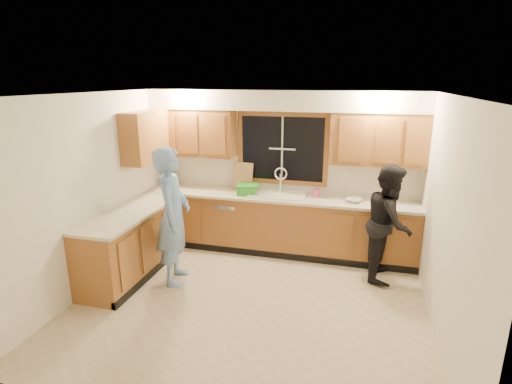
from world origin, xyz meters
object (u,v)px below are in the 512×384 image
woman (389,223)px  knife_block (173,179)px  dish_crate (248,189)px  bowl (354,200)px  sink (278,199)px  stove (109,260)px  dishwasher (226,222)px  soap_bottle (316,191)px  man (173,216)px

woman → knife_block: (-3.48, 0.63, 0.22)m
dish_crate → bowl: dish_crate is taller
sink → stove: (-1.80, -1.82, -0.41)m
sink → woman: bearing=-16.6°
knife_block → woman: bearing=-51.4°
dishwasher → bowl: bearing=-1.1°
sink → bowl: 1.15m
soap_bottle → bowl: (0.57, -0.12, -0.06)m
dish_crate → bowl: (1.62, -0.01, -0.05)m
stove → soap_bottle: (2.38, 1.89, 0.56)m
soap_bottle → bowl: bearing=-11.6°
man → knife_block: man is taller
stove → soap_bottle: soap_bottle is taller
stove → bowl: bearing=31.0°
dishwasher → bowl: bowl is taller
knife_block → bowl: size_ratio=0.86×
knife_block → dish_crate: 1.40m
stove → bowl: size_ratio=3.99×
man → bowl: size_ratio=8.13×
sink → stove: sink is taller
knife_block → soap_bottle: 2.43m
man → woman: man is taller
woman → dish_crate: woman is taller
man → stove: bearing=112.3°
woman → man: bearing=112.0°
stove → sink: bearing=45.4°
stove → man: 0.97m
knife_block → soap_bottle: knife_block is taller
dishwasher → stove: 2.04m
knife_block → bowl: 3.01m
dish_crate → soap_bottle: (1.05, 0.10, 0.01)m
stove → woman: 3.70m
man → sink: bearing=-55.7°
bowl → stove: bearing=-149.0°
dishwasher → dish_crate: bearing=-3.5°
soap_bottle → bowl: 0.59m
woman → dish_crate: bearing=83.2°
dish_crate → bowl: 1.62m
knife_block → man: bearing=-104.8°
man → soap_bottle: (1.71, 1.38, 0.09)m
sink → woman: 1.70m
knife_block → dish_crate: size_ratio=0.59×
knife_block → soap_bottle: bearing=-43.1°
knife_block → stove: bearing=-129.6°
sink → man: man is taller
stove → bowl: (2.95, 1.77, 0.50)m
sink → man: bearing=-130.7°
sink → dishwasher: 0.96m
stove → dish_crate: size_ratio=2.74×
dishwasher → knife_block: (-1.00, 0.16, 0.61)m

